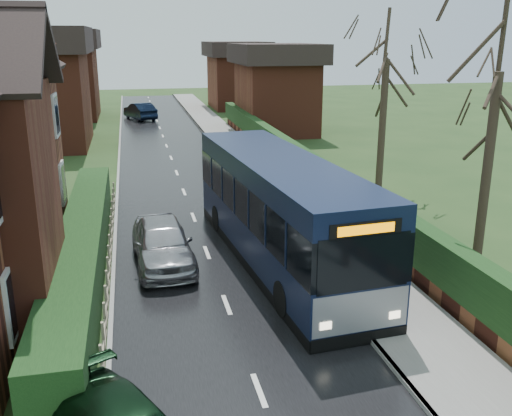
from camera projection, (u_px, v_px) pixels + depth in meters
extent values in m
plane|color=#30491F|center=(241.00, 342.00, 13.62)|extent=(140.00, 140.00, 0.00)
cube|color=black|center=(194.00, 218.00, 22.97)|extent=(6.00, 100.00, 0.02)
cube|color=slate|center=(295.00, 210.00, 23.83)|extent=(2.50, 100.00, 0.14)
cube|color=gray|center=(267.00, 211.00, 23.58)|extent=(0.12, 100.00, 0.14)
cube|color=gray|center=(116.00, 222.00, 22.33)|extent=(0.12, 100.00, 0.10)
cube|color=black|center=(83.00, 250.00, 17.26)|extent=(1.20, 16.00, 1.60)
cube|color=maroon|center=(330.00, 202.00, 24.08)|extent=(0.30, 50.00, 0.60)
cube|color=black|center=(331.00, 181.00, 23.82)|extent=(0.60, 50.00, 1.20)
cube|color=silver|center=(12.00, 301.00, 12.14)|extent=(0.08, 1.20, 1.60)
cube|color=black|center=(14.00, 301.00, 12.15)|extent=(0.03, 0.95, 1.35)
cube|color=silver|center=(39.00, 239.00, 15.88)|extent=(0.08, 1.20, 1.60)
cube|color=black|center=(40.00, 239.00, 15.89)|extent=(0.03, 0.95, 1.35)
cube|color=silver|center=(28.00, 147.00, 15.13)|extent=(0.08, 1.20, 1.60)
cube|color=black|center=(29.00, 147.00, 15.13)|extent=(0.03, 0.95, 1.35)
cube|color=silver|center=(55.00, 200.00, 19.62)|extent=(0.08, 1.20, 1.60)
cube|color=black|center=(56.00, 200.00, 19.63)|extent=(0.03, 0.95, 1.35)
cube|color=silver|center=(47.00, 125.00, 18.87)|extent=(0.08, 1.20, 1.60)
cube|color=black|center=(48.00, 125.00, 18.87)|extent=(0.03, 0.95, 1.35)
cube|color=silver|center=(63.00, 183.00, 21.96)|extent=(0.08, 1.20, 1.60)
cube|color=black|center=(63.00, 183.00, 21.96)|extent=(0.03, 0.95, 1.35)
cube|color=silver|center=(56.00, 115.00, 21.20)|extent=(0.08, 1.20, 1.60)
cube|color=black|center=(57.00, 115.00, 21.21)|extent=(0.03, 0.95, 1.35)
cube|color=#0E1732|center=(280.00, 234.00, 18.25)|extent=(3.50, 11.33, 1.16)
cube|color=black|center=(280.00, 199.00, 17.90)|extent=(3.52, 11.33, 1.22)
cube|color=#0E1732|center=(280.00, 170.00, 17.63)|extent=(3.50, 11.33, 0.67)
cube|color=black|center=(279.00, 256.00, 18.47)|extent=(3.50, 11.33, 0.35)
cube|color=gray|center=(360.00, 311.00, 13.21)|extent=(2.43, 0.33, 1.01)
cube|color=black|center=(363.00, 263.00, 12.83)|extent=(2.28, 0.28, 1.32)
cube|color=black|center=(365.00, 229.00, 12.59)|extent=(1.77, 0.23, 0.35)
cube|color=#FF8C00|center=(366.00, 229.00, 12.55)|extent=(1.39, 0.16, 0.22)
cube|color=black|center=(359.00, 338.00, 13.40)|extent=(2.49, 0.36, 0.30)
cube|color=#FFF2CC|center=(326.00, 326.00, 12.95)|extent=(0.29, 0.07, 0.18)
cube|color=#FFF2CC|center=(395.00, 315.00, 13.46)|extent=(0.29, 0.07, 0.18)
cylinder|color=black|center=(284.00, 299.00, 14.79)|extent=(0.37, 0.99, 0.97)
cylinder|color=black|center=(364.00, 288.00, 15.44)|extent=(0.37, 0.99, 0.97)
cylinder|color=black|center=(219.00, 218.00, 21.31)|extent=(0.37, 0.99, 0.97)
cylinder|color=black|center=(276.00, 213.00, 21.96)|extent=(0.37, 0.99, 0.97)
imported|color=#A6A5AA|center=(162.00, 243.00, 18.04)|extent=(2.00, 4.48, 1.50)
imported|color=black|center=(140.00, 111.00, 49.78)|extent=(2.94, 4.72, 1.47)
cylinder|color=slate|center=(363.00, 267.00, 14.23)|extent=(0.09, 0.09, 3.01)
cube|color=white|center=(366.00, 218.00, 13.85)|extent=(0.10, 0.45, 0.34)
cube|color=white|center=(365.00, 234.00, 13.98)|extent=(0.09, 0.41, 0.30)
cylinder|color=#31251D|center=(486.00, 176.00, 16.91)|extent=(0.29, 0.29, 6.07)
cylinder|color=#33271E|center=(382.00, 127.00, 26.06)|extent=(0.33, 0.33, 6.05)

